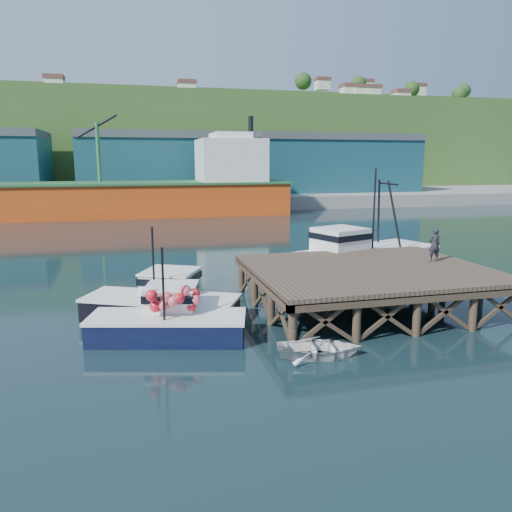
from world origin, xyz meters
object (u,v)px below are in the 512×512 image
object	(u,v)px
boat_black	(164,300)
dockworker	(434,245)
boat_navy	(169,319)
dinghy	(319,348)
trawler	(362,254)

from	to	relation	value
boat_black	dockworker	world-z (taller)	boat_black
dockworker	boat_navy	bearing A→B (deg)	14.58
boat_black	dinghy	size ratio (longest dim) A/B	2.39
trawler	dinghy	distance (m)	14.63
boat_black	trawler	xyz separation A→B (m)	(13.38, 5.62, 0.62)
dinghy	dockworker	world-z (taller)	dockworker
dinghy	dockworker	bearing A→B (deg)	-41.70
boat_black	dinghy	bearing A→B (deg)	-24.35
dinghy	dockworker	size ratio (longest dim) A/B	1.80
dockworker	dinghy	bearing A→B (deg)	38.89
boat_navy	boat_black	world-z (taller)	boat_black
boat_black	trawler	size ratio (longest dim) A/B	0.70
trawler	boat_navy	bearing A→B (deg)	-167.17
boat_black	dockworker	size ratio (longest dim) A/B	4.30
boat_navy	boat_black	size ratio (longest dim) A/B	0.89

